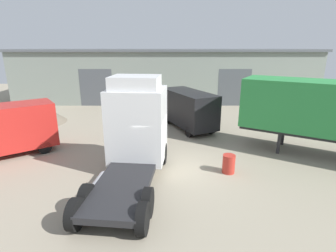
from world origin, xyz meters
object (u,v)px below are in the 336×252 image
tractor_unit_white (137,129)px  oil_drum (230,164)px  delivery_van_black (188,108)px  gravel_pile (38,112)px

tractor_unit_white → oil_drum: tractor_unit_white is taller
delivery_van_black → oil_drum: size_ratio=6.25×
oil_drum → delivery_van_black: bearing=101.6°
gravel_pile → oil_drum: 15.43m
oil_drum → gravel_pile: bearing=146.9°
tractor_unit_white → gravel_pile: tractor_unit_white is taller
tractor_unit_white → oil_drum: bearing=-85.4°
gravel_pile → tractor_unit_white: bearing=-44.0°
delivery_van_black → oil_drum: bearing=166.1°
delivery_van_black → gravel_pile: 11.55m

